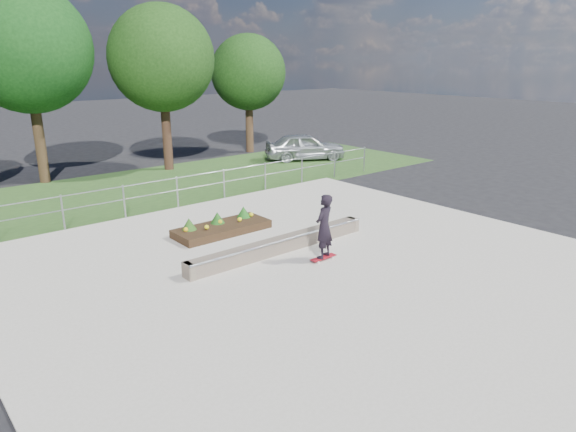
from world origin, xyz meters
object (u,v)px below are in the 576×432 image
object	(u,v)px
grind_ledge	(281,245)
parked_car	(305,146)
skateboarder	(324,227)
planter_bed	(221,227)

from	to	relation	value
grind_ledge	parked_car	size ratio (longest dim) A/B	1.41
grind_ledge	parked_car	xyz separation A→B (m)	(9.78, 9.96, 0.46)
grind_ledge	skateboarder	world-z (taller)	skateboarder
grind_ledge	parked_car	bearing A→B (deg)	45.53
parked_car	grind_ledge	bearing A→B (deg)	163.91
planter_bed	parked_car	xyz separation A→B (m)	(10.15, 7.48, 0.48)
parked_car	skateboarder	bearing A→B (deg)	168.65
grind_ledge	skateboarder	size ratio (longest dim) A/B	3.30
planter_bed	skateboarder	bearing A→B (deg)	-77.08
skateboarder	parked_car	bearing A→B (deg)	50.26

